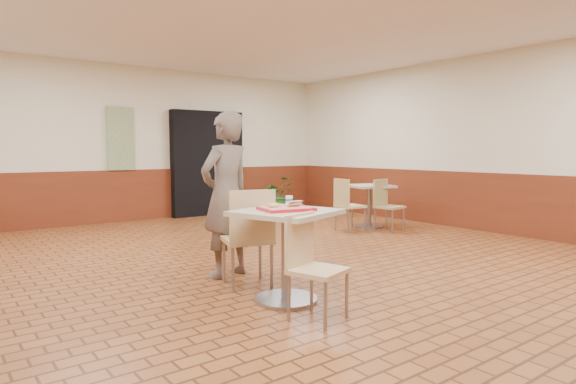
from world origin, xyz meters
TOP-DOWN VIEW (x-y plane):
  - room_shell at (0.00, 0.00)m, footprint 8.01×10.01m
  - wainscot_band at (0.00, 0.00)m, footprint 8.00×10.00m
  - corridor_doorway at (1.20, 4.88)m, footprint 1.60×0.22m
  - promo_poster at (-0.60, 4.94)m, footprint 0.50×0.03m
  - main_table at (-1.01, -0.85)m, footprint 0.80×0.80m
  - chair_main_front at (-1.13, -1.33)m, footprint 0.50×0.50m
  - chair_main_back at (-1.05, -0.28)m, footprint 0.57×0.57m
  - customer at (-1.00, 0.25)m, footprint 0.73×0.57m
  - serving_tray at (-1.01, -0.85)m, footprint 0.45×0.35m
  - ring_donut at (-1.10, -0.78)m, footprint 0.12×0.12m
  - long_john_donut at (-0.92, -0.85)m, footprint 0.17×0.08m
  - paper_cup at (-0.88, -0.72)m, footprint 0.07×0.07m
  - second_table at (2.75, 1.67)m, footprint 0.72×0.72m
  - chair_second_left at (2.11, 1.59)m, footprint 0.46×0.46m
  - chair_second_front at (2.67, 1.21)m, footprint 0.46×0.46m
  - potted_plant at (2.67, 4.40)m, footprint 0.74×0.65m

SIDE VIEW (x-z plane):
  - potted_plant at x=2.67m, z-range 0.00..0.79m
  - chair_main_front at x=-1.13m, z-range 0.05..0.91m
  - chair_second_front at x=2.67m, z-range 0.05..0.93m
  - wainscot_band at x=0.00m, z-range 0.00..1.00m
  - chair_second_left at x=2.11m, z-range 0.05..0.95m
  - second_table at x=2.75m, z-range 0.13..0.89m
  - chair_main_back at x=-1.05m, z-range 0.06..1.06m
  - main_table at x=-1.01m, z-range 0.15..0.99m
  - serving_tray at x=-1.01m, z-range 0.84..0.87m
  - ring_donut at x=-1.10m, z-range 0.87..0.90m
  - long_john_donut at x=-0.92m, z-range 0.87..0.92m
  - customer at x=-1.00m, z-range 0.00..1.80m
  - paper_cup at x=-0.88m, z-range 0.87..0.96m
  - corridor_doorway at x=1.20m, z-range 0.00..2.20m
  - room_shell at x=0.00m, z-range 0.00..3.00m
  - promo_poster at x=-0.60m, z-range 1.00..2.20m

